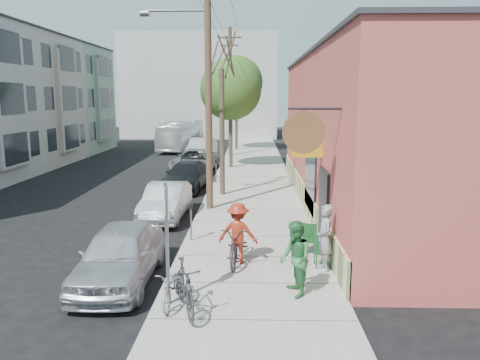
{
  "coord_description": "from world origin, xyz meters",
  "views": [
    {
      "loc": [
        4.24,
        -15.2,
        4.8
      ],
      "look_at": [
        3.75,
        3.29,
        1.5
      ],
      "focal_mm": 35.0,
      "sensor_mm": 36.0,
      "label": 1
    }
  ],
  "objects_px": {
    "cyclist": "(238,233)",
    "car_0": "(120,254)",
    "tree_leafy_far": "(236,82)",
    "patron_green": "(295,259)",
    "parked_bike_a": "(185,287)",
    "patio_chair_a": "(323,251)",
    "parking_meter_far": "(216,167)",
    "tree_leafy_mid": "(231,90)",
    "parked_bike_b": "(173,286)",
    "sign_post": "(167,232)",
    "tree_bare": "(222,133)",
    "utility_pole_near": "(207,82)",
    "bus": "(181,135)",
    "patron_grey": "(325,238)",
    "car_3": "(194,161)",
    "patio_chair_b": "(310,240)",
    "car_4": "(202,149)",
    "parking_meter_near": "(191,216)",
    "car_1": "(166,201)",
    "car_2": "(187,176)"
  },
  "relations": [
    {
      "from": "cyclist",
      "to": "car_0",
      "type": "relative_size",
      "value": 0.39
    },
    {
      "from": "tree_leafy_far",
      "to": "patron_green",
      "type": "bearing_deg",
      "value": -85.53
    },
    {
      "from": "parked_bike_a",
      "to": "patio_chair_a",
      "type": "bearing_deg",
      "value": 21.48
    },
    {
      "from": "parking_meter_far",
      "to": "tree_leafy_mid",
      "type": "relative_size",
      "value": 0.17
    },
    {
      "from": "patio_chair_a",
      "to": "parked_bike_b",
      "type": "distance_m",
      "value": 4.49
    },
    {
      "from": "patio_chair_a",
      "to": "parked_bike_a",
      "type": "relative_size",
      "value": 0.47
    },
    {
      "from": "patio_chair_a",
      "to": "cyclist",
      "type": "bearing_deg",
      "value": -162.0
    },
    {
      "from": "patron_green",
      "to": "parking_meter_far",
      "type": "bearing_deg",
      "value": -179.8
    },
    {
      "from": "patron_green",
      "to": "parked_bike_a",
      "type": "bearing_deg",
      "value": -80.04
    },
    {
      "from": "parked_bike_a",
      "to": "sign_post",
      "type": "bearing_deg",
      "value": 117.84
    },
    {
      "from": "tree_bare",
      "to": "car_0",
      "type": "height_order",
      "value": "tree_bare"
    },
    {
      "from": "sign_post",
      "to": "utility_pole_near",
      "type": "xyz_separation_m",
      "value": [
        0.04,
        9.3,
        3.58
      ]
    },
    {
      "from": "tree_bare",
      "to": "bus",
      "type": "relative_size",
      "value": 0.63
    },
    {
      "from": "tree_leafy_mid",
      "to": "patron_grey",
      "type": "bearing_deg",
      "value": -79.8
    },
    {
      "from": "parking_meter_far",
      "to": "car_3",
      "type": "bearing_deg",
      "value": 111.77
    },
    {
      "from": "tree_bare",
      "to": "patio_chair_b",
      "type": "distance_m",
      "value": 9.58
    },
    {
      "from": "parked_bike_a",
      "to": "car_4",
      "type": "bearing_deg",
      "value": 76.48
    },
    {
      "from": "cyclist",
      "to": "parked_bike_b",
      "type": "relative_size",
      "value": 1.08
    },
    {
      "from": "patron_green",
      "to": "parking_meter_near",
      "type": "bearing_deg",
      "value": -155.86
    },
    {
      "from": "car_3",
      "to": "bus",
      "type": "bearing_deg",
      "value": 107.79
    },
    {
      "from": "tree_bare",
      "to": "patio_chair_b",
      "type": "relative_size",
      "value": 6.75
    },
    {
      "from": "utility_pole_near",
      "to": "patron_green",
      "type": "distance_m",
      "value": 10.19
    },
    {
      "from": "patron_grey",
      "to": "cyclist",
      "type": "distance_m",
      "value": 2.42
    },
    {
      "from": "tree_leafy_mid",
      "to": "car_1",
      "type": "relative_size",
      "value": 1.69
    },
    {
      "from": "parking_meter_near",
      "to": "patron_grey",
      "type": "bearing_deg",
      "value": -33.17
    },
    {
      "from": "utility_pole_near",
      "to": "parked_bike_b",
      "type": "distance_m",
      "value": 10.49
    },
    {
      "from": "parking_meter_near",
      "to": "tree_leafy_mid",
      "type": "xyz_separation_m",
      "value": [
        0.55,
        16.32,
        4.28
      ]
    },
    {
      "from": "patio_chair_a",
      "to": "car_2",
      "type": "xyz_separation_m",
      "value": [
        -5.4,
        11.63,
        0.12
      ]
    },
    {
      "from": "patio_chair_b",
      "to": "patron_grey",
      "type": "xyz_separation_m",
      "value": [
        0.23,
        -1.32,
        0.47
      ]
    },
    {
      "from": "car_4",
      "to": "tree_bare",
      "type": "bearing_deg",
      "value": -77.2
    },
    {
      "from": "tree_leafy_mid",
      "to": "car_4",
      "type": "bearing_deg",
      "value": 119.25
    },
    {
      "from": "parking_meter_near",
      "to": "patio_chair_b",
      "type": "xyz_separation_m",
      "value": [
        3.72,
        -1.26,
        -0.39
      ]
    },
    {
      "from": "tree_leafy_mid",
      "to": "patio_chair_a",
      "type": "relative_size",
      "value": 8.11
    },
    {
      "from": "patio_chair_b",
      "to": "tree_bare",
      "type": "bearing_deg",
      "value": 128.95
    },
    {
      "from": "tree_bare",
      "to": "parking_meter_near",
      "type": "bearing_deg",
      "value": -94.24
    },
    {
      "from": "patio_chair_a",
      "to": "cyclist",
      "type": "height_order",
      "value": "cyclist"
    },
    {
      "from": "parked_bike_b",
      "to": "car_0",
      "type": "distance_m",
      "value": 2.31
    },
    {
      "from": "parking_meter_far",
      "to": "patio_chair_a",
      "type": "xyz_separation_m",
      "value": [
        3.95,
        -12.85,
        -0.39
      ]
    },
    {
      "from": "car_1",
      "to": "bus",
      "type": "relative_size",
      "value": 0.45
    },
    {
      "from": "parked_bike_a",
      "to": "bus",
      "type": "xyz_separation_m",
      "value": [
        -5.09,
        33.34,
        0.6
      ]
    },
    {
      "from": "tree_leafy_far",
      "to": "patio_chair_a",
      "type": "distance_m",
      "value": 30.24
    },
    {
      "from": "tree_bare",
      "to": "car_2",
      "type": "height_order",
      "value": "tree_bare"
    },
    {
      "from": "parked_bike_a",
      "to": "tree_bare",
      "type": "bearing_deg",
      "value": 71.1
    },
    {
      "from": "tree_bare",
      "to": "patio_chair_a",
      "type": "height_order",
      "value": "tree_bare"
    },
    {
      "from": "parking_meter_far",
      "to": "cyclist",
      "type": "height_order",
      "value": "cyclist"
    },
    {
      "from": "utility_pole_near",
      "to": "tree_bare",
      "type": "xyz_separation_m",
      "value": [
        0.41,
        2.9,
        -2.29
      ]
    },
    {
      "from": "tree_leafy_far",
      "to": "tree_leafy_mid",
      "type": "bearing_deg",
      "value": -90.0
    },
    {
      "from": "tree_leafy_far",
      "to": "patio_chair_b",
      "type": "relative_size",
      "value": 9.36
    },
    {
      "from": "tree_leafy_mid",
      "to": "cyclist",
      "type": "distance_m",
      "value": 18.87
    },
    {
      "from": "parked_bike_a",
      "to": "car_1",
      "type": "distance_m",
      "value": 8.78
    }
  ]
}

